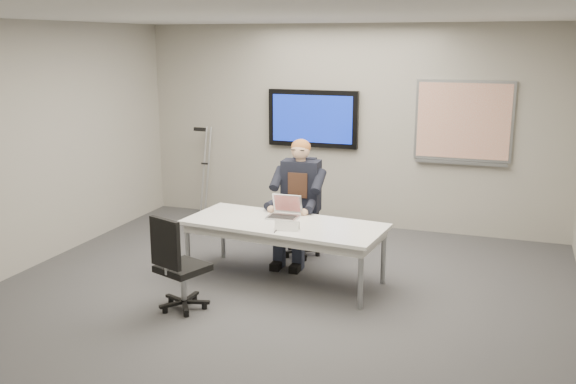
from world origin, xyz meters
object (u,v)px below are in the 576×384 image
(conference_table, at_px, (284,229))
(office_chair_far, at_px, (302,231))
(office_chair_near, at_px, (180,281))
(seated_person, at_px, (296,214))
(laptop, at_px, (285,211))

(conference_table, relative_size, office_chair_far, 2.35)
(conference_table, distance_m, office_chair_near, 1.31)
(seated_person, bearing_deg, office_chair_near, -112.35)
(office_chair_near, distance_m, laptop, 1.50)
(conference_table, height_order, seated_person, seated_person)
(conference_table, distance_m, laptop, 0.27)
(office_chair_far, bearing_deg, conference_table, -94.72)
(laptop, bearing_deg, office_chair_far, 90.76)
(conference_table, height_order, office_chair_far, office_chair_far)
(office_chair_near, distance_m, seated_person, 1.86)
(office_chair_far, bearing_deg, seated_person, -99.08)
(seated_person, bearing_deg, laptop, -91.31)
(laptop, bearing_deg, conference_table, -72.28)
(seated_person, relative_size, laptop, 4.22)
(conference_table, xyz_separation_m, laptop, (-0.08, 0.22, 0.14))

